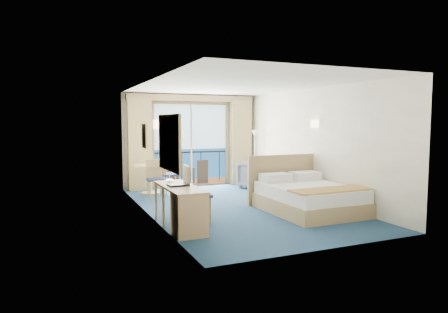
# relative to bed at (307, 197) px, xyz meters

# --- Properties ---
(floor) EXTENTS (6.50, 6.50, 0.00)m
(floor) POSITION_rel_bed_xyz_m (-1.16, 1.01, -0.32)
(floor) COLOR navy
(floor) RESTS_ON ground
(room_walls) EXTENTS (4.04, 6.54, 2.72)m
(room_walls) POSITION_rel_bed_xyz_m (-1.16, 1.01, 1.46)
(room_walls) COLOR beige
(room_walls) RESTS_ON ground
(balcony_door) EXTENTS (2.36, 0.03, 2.52)m
(balcony_door) POSITION_rel_bed_xyz_m (-1.16, 4.23, 0.83)
(balcony_door) COLOR navy
(balcony_door) RESTS_ON room_walls
(curtain_left) EXTENTS (0.65, 0.22, 2.55)m
(curtain_left) POSITION_rel_bed_xyz_m (-2.71, 4.08, 0.96)
(curtain_left) COLOR tan
(curtain_left) RESTS_ON room_walls
(curtain_right) EXTENTS (0.65, 0.22, 2.55)m
(curtain_right) POSITION_rel_bed_xyz_m (0.39, 4.08, 0.96)
(curtain_right) COLOR tan
(curtain_right) RESTS_ON room_walls
(pelmet) EXTENTS (3.80, 0.25, 0.18)m
(pelmet) POSITION_rel_bed_xyz_m (-1.16, 4.11, 2.26)
(pelmet) COLOR tan
(pelmet) RESTS_ON room_walls
(mirror) EXTENTS (0.05, 1.25, 0.95)m
(mirror) POSITION_rel_bed_xyz_m (-3.13, -0.49, 1.23)
(mirror) COLOR tan
(mirror) RESTS_ON room_walls
(wall_print) EXTENTS (0.04, 0.42, 0.52)m
(wall_print) POSITION_rel_bed_xyz_m (-3.13, 1.46, 1.28)
(wall_print) COLOR tan
(wall_print) RESTS_ON room_walls
(sconce_left) EXTENTS (0.18, 0.18, 0.18)m
(sconce_left) POSITION_rel_bed_xyz_m (-3.10, 0.41, 1.53)
(sconce_left) COLOR #FFDFB2
(sconce_left) RESTS_ON room_walls
(sconce_right) EXTENTS (0.18, 0.18, 0.18)m
(sconce_right) POSITION_rel_bed_xyz_m (0.78, 0.86, 1.53)
(sconce_right) COLOR #FFDFB2
(sconce_right) RESTS_ON room_walls
(bed) EXTENTS (1.80, 2.14, 1.13)m
(bed) POSITION_rel_bed_xyz_m (0.00, 0.00, 0.00)
(bed) COLOR tan
(bed) RESTS_ON ground
(nightstand) EXTENTS (0.46, 0.44, 0.60)m
(nightstand) POSITION_rel_bed_xyz_m (0.59, 1.23, -0.02)
(nightstand) COLOR tan
(nightstand) RESTS_ON ground
(phone) EXTENTS (0.16, 0.13, 0.07)m
(phone) POSITION_rel_bed_xyz_m (0.61, 1.23, 0.32)
(phone) COLOR silver
(phone) RESTS_ON nightstand
(armchair) EXTENTS (1.15, 1.16, 0.77)m
(armchair) POSITION_rel_bed_xyz_m (0.41, 3.13, 0.07)
(armchair) COLOR #4A515A
(armchair) RESTS_ON ground
(floor_lamp) EXTENTS (0.23, 0.23, 1.65)m
(floor_lamp) POSITION_rel_bed_xyz_m (0.59, 3.52, 0.93)
(floor_lamp) COLOR silver
(floor_lamp) RESTS_ON ground
(desk) EXTENTS (0.55, 1.61, 0.76)m
(desk) POSITION_rel_bed_xyz_m (-2.87, -0.62, 0.10)
(desk) COLOR tan
(desk) RESTS_ON ground
(desk_chair) EXTENTS (0.54, 0.53, 1.09)m
(desk_chair) POSITION_rel_bed_xyz_m (-2.53, 0.05, 0.30)
(desk_chair) COLOR #1D2543
(desk_chair) RESTS_ON ground
(folder) EXTENTS (0.36, 0.27, 0.03)m
(folder) POSITION_rel_bed_xyz_m (-2.88, -0.15, 0.46)
(folder) COLOR black
(folder) RESTS_ON desk
(desk_lamp) EXTENTS (0.13, 0.13, 0.48)m
(desk_lamp) POSITION_rel_bed_xyz_m (-2.89, 0.39, 0.80)
(desk_lamp) COLOR silver
(desk_lamp) RESTS_ON desk
(round_table) EXTENTS (0.86, 0.86, 0.77)m
(round_table) POSITION_rel_bed_xyz_m (-2.60, 3.39, 0.27)
(round_table) COLOR tan
(round_table) RESTS_ON ground
(table_chair_a) EXTENTS (0.49, 0.48, 1.06)m
(table_chair_a) POSITION_rel_bed_xyz_m (-2.17, 3.20, 0.28)
(table_chair_a) COLOR #1D2543
(table_chair_a) RESTS_ON ground
(table_chair_b) EXTENTS (0.43, 0.44, 0.95)m
(table_chair_b) POSITION_rel_bed_xyz_m (-2.57, 2.91, 0.22)
(table_chair_b) COLOR #1D2543
(table_chair_b) RESTS_ON ground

